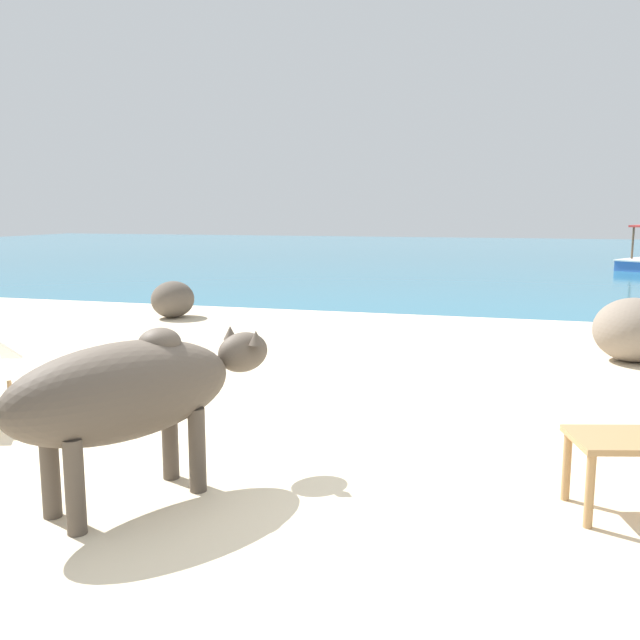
{
  "coord_description": "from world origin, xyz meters",
  "views": [
    {
      "loc": [
        1.98,
        -4.12,
        1.74
      ],
      "look_at": [
        -0.04,
        3.0,
        0.55
      ],
      "focal_mm": 38.51,
      "sensor_mm": 36.0,
      "label": 1
    }
  ],
  "objects": [
    {
      "name": "low_bench_table",
      "position": [
        2.7,
        -0.1,
        0.42
      ],
      "size": [
        0.85,
        0.62,
        0.45
      ],
      "rotation": [
        0.0,
        0.0,
        0.26
      ],
      "color": "#A37A4C",
      "rests_on": "sand_beach"
    },
    {
      "name": "shore_rock_medium",
      "position": [
        3.31,
        4.18,
        0.4
      ],
      "size": [
        1.24,
        1.23,
        0.72
      ],
      "primitive_type": "ellipsoid",
      "rotation": [
        0.0,
        0.0,
        0.65
      ],
      "color": "gray",
      "rests_on": "sand_beach"
    },
    {
      "name": "shore_rock_large",
      "position": [
        -3.23,
        5.65,
        0.33
      ],
      "size": [
        0.77,
        0.87,
        0.58
      ],
      "primitive_type": "ellipsoid",
      "rotation": [
        0.0,
        0.0,
        1.36
      ],
      "color": "brown",
      "rests_on": "sand_beach"
    },
    {
      "name": "cow",
      "position": [
        -0.12,
        -0.72,
        0.71
      ],
      "size": [
        1.18,
        1.75,
        1.01
      ],
      "rotation": [
        0.0,
        0.0,
        1.07
      ],
      "color": "#4C4238",
      "rests_on": "sand_beach"
    },
    {
      "name": "water_surface",
      "position": [
        0.0,
        22.0,
        0.0
      ],
      "size": [
        60.0,
        36.0,
        0.03
      ],
      "primitive_type": "cube",
      "color": "teal",
      "rests_on": "ground"
    },
    {
      "name": "sand_beach",
      "position": [
        0.0,
        0.0,
        0.02
      ],
      "size": [
        18.0,
        14.0,
        0.04
      ],
      "primitive_type": "cube",
      "color": "beige",
      "rests_on": "ground"
    }
  ]
}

